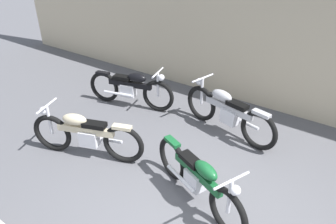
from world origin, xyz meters
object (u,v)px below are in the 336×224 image
object	(u,v)px
motorcycle_black	(131,88)
motorcycle_green	(198,179)
motorcycle_cream	(85,134)
motorcycle_silver	(227,112)

from	to	relation	value
motorcycle_black	motorcycle_green	bearing A→B (deg)	-46.34
motorcycle_cream	motorcycle_silver	xyz separation A→B (m)	(1.69, 2.15, 0.02)
motorcycle_silver	motorcycle_cream	bearing A→B (deg)	64.79
motorcycle_cream	motorcycle_green	bearing A→B (deg)	163.78
motorcycle_green	motorcycle_silver	xyz separation A→B (m)	(-0.50, 1.98, 0.04)
motorcycle_cream	motorcycle_black	xyz separation A→B (m)	(-0.61, 1.90, 0.00)
motorcycle_green	motorcycle_silver	distance (m)	2.04
motorcycle_cream	motorcycle_black	world-z (taller)	motorcycle_black
motorcycle_silver	motorcycle_black	bearing A→B (deg)	19.15
motorcycle_cream	motorcycle_green	size ratio (longest dim) A/B	1.05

